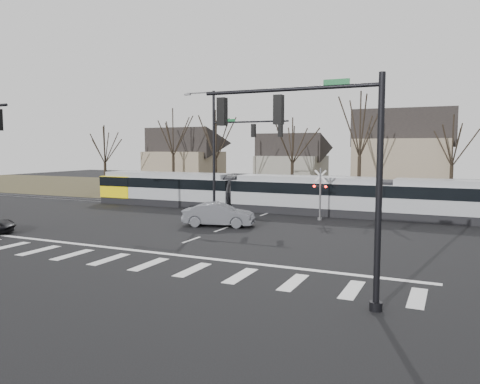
% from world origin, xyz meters
% --- Properties ---
extents(ground, '(140.00, 140.00, 0.00)m').
position_xyz_m(ground, '(0.00, 0.00, 0.00)').
color(ground, black).
extents(grass_verge, '(140.00, 28.00, 0.01)m').
position_xyz_m(grass_verge, '(0.00, 32.00, 0.01)').
color(grass_verge, '#38331E').
rests_on(grass_verge, ground).
extents(crosswalk, '(27.00, 2.60, 0.01)m').
position_xyz_m(crosswalk, '(0.00, -4.00, 0.01)').
color(crosswalk, silver).
rests_on(crosswalk, ground).
extents(stop_line, '(28.00, 0.35, 0.01)m').
position_xyz_m(stop_line, '(0.00, -1.80, 0.01)').
color(stop_line, silver).
rests_on(stop_line, ground).
extents(lane_dashes, '(0.18, 30.00, 0.01)m').
position_xyz_m(lane_dashes, '(0.00, 16.00, 0.01)').
color(lane_dashes, silver).
rests_on(lane_dashes, ground).
extents(rail_pair, '(90.00, 1.52, 0.06)m').
position_xyz_m(rail_pair, '(0.00, 15.80, 0.03)').
color(rail_pair, '#59595E').
rests_on(rail_pair, ground).
extents(tram, '(41.50, 3.08, 3.15)m').
position_xyz_m(tram, '(2.87, 16.00, 1.71)').
color(tram, gray).
rests_on(tram, ground).
extents(sedan, '(4.13, 5.84, 1.65)m').
position_xyz_m(sedan, '(-0.79, 7.10, 0.83)').
color(sedan, '#55575D').
rests_on(sedan, ground).
extents(signal_pole_near_right, '(6.72, 0.44, 8.00)m').
position_xyz_m(signal_pole_near_right, '(10.11, -6.00, 5.17)').
color(signal_pole_near_right, black).
rests_on(signal_pole_near_right, ground).
extents(signal_pole_far, '(9.28, 0.44, 10.20)m').
position_xyz_m(signal_pole_far, '(-2.41, 12.50, 5.70)').
color(signal_pole_far, black).
rests_on(signal_pole_far, ground).
extents(rail_crossing_signal, '(1.08, 0.36, 4.00)m').
position_xyz_m(rail_crossing_signal, '(5.00, 12.79, 1.89)').
color(rail_crossing_signal, '#59595B').
rests_on(rail_crossing_signal, ground).
extents(tree_row, '(59.20, 7.20, 10.00)m').
position_xyz_m(tree_row, '(2.00, 26.00, 5.00)').
color(tree_row, black).
rests_on(tree_row, ground).
extents(house_a, '(9.72, 8.64, 8.60)m').
position_xyz_m(house_a, '(-20.00, 34.00, 4.46)').
color(house_a, gray).
rests_on(house_a, ground).
extents(house_b, '(8.64, 7.56, 7.65)m').
position_xyz_m(house_b, '(-5.00, 36.00, 3.97)').
color(house_b, gray).
rests_on(house_b, ground).
extents(house_c, '(10.80, 8.64, 10.10)m').
position_xyz_m(house_c, '(9.00, 33.00, 5.23)').
color(house_c, gray).
rests_on(house_c, ground).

